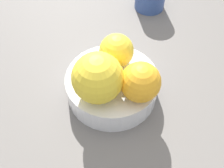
{
  "coord_description": "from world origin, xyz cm",
  "views": [
    {
      "loc": [
        -6.42,
        29.27,
        40.94
      ],
      "look_at": [
        0.0,
        0.0,
        2.75
      ],
      "focal_mm": 42.97,
      "sensor_mm": 36.0,
      "label": 1
    }
  ],
  "objects_px": {
    "orange_in_bowl_0": "(98,78)",
    "orange_in_bowl_2": "(140,82)",
    "fruit_bowl": "(112,86)",
    "orange_in_bowl_1": "(119,51)"
  },
  "relations": [
    {
      "from": "fruit_bowl",
      "to": "orange_in_bowl_2",
      "type": "height_order",
      "value": "orange_in_bowl_2"
    },
    {
      "from": "orange_in_bowl_2",
      "to": "orange_in_bowl_1",
      "type": "bearing_deg",
      "value": -52.79
    },
    {
      "from": "fruit_bowl",
      "to": "orange_in_bowl_2",
      "type": "bearing_deg",
      "value": 153.36
    },
    {
      "from": "fruit_bowl",
      "to": "orange_in_bowl_0",
      "type": "distance_m",
      "value": 0.08
    },
    {
      "from": "orange_in_bowl_1",
      "to": "orange_in_bowl_2",
      "type": "bearing_deg",
      "value": 127.21
    },
    {
      "from": "fruit_bowl",
      "to": "orange_in_bowl_1",
      "type": "xyz_separation_m",
      "value": [
        -0.0,
        -0.04,
        0.05
      ]
    },
    {
      "from": "fruit_bowl",
      "to": "orange_in_bowl_0",
      "type": "height_order",
      "value": "orange_in_bowl_0"
    },
    {
      "from": "orange_in_bowl_0",
      "to": "orange_in_bowl_2",
      "type": "relative_size",
      "value": 1.26
    },
    {
      "from": "orange_in_bowl_0",
      "to": "orange_in_bowl_2",
      "type": "distance_m",
      "value": 0.07
    },
    {
      "from": "fruit_bowl",
      "to": "orange_in_bowl_2",
      "type": "xyz_separation_m",
      "value": [
        -0.05,
        0.03,
        0.06
      ]
    }
  ]
}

